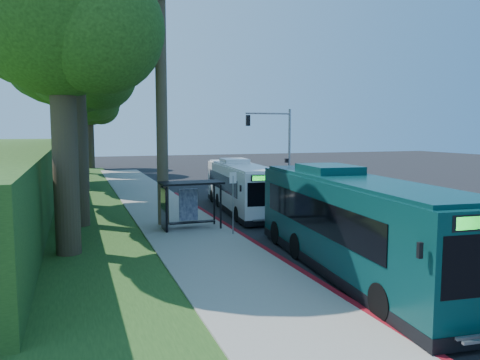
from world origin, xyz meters
name	(u,v)px	position (x,y,z in m)	size (l,w,h in m)	color
ground	(289,213)	(0.00, 0.00, 0.00)	(140.00, 140.00, 0.00)	black
sidewalk	(174,219)	(-7.30, 0.00, 0.06)	(4.50, 70.00, 0.12)	gray
red_curb	(234,230)	(-5.00, -4.00, 0.07)	(0.25, 30.00, 0.13)	maroon
grass_verge	(70,211)	(-13.00, 5.00, 0.03)	(8.00, 70.00, 0.06)	#234719
bus_shelter	(186,196)	(-7.26, -2.86, 1.81)	(3.20, 1.51, 2.55)	black
stop_sign_pole	(233,194)	(-5.40, -5.00, 2.08)	(0.35, 0.06, 3.17)	gray
traffic_signal_pole	(279,139)	(3.78, 10.00, 4.42)	(4.10, 0.30, 7.00)	gray
tree_0	(74,14)	(-12.40, -0.02, 11.20)	(8.40, 8.00, 15.70)	#382B1E
tree_1	(57,17)	(-13.37, 7.98, 12.73)	(10.50, 10.00, 18.26)	#382B1E
tree_2	(80,67)	(-11.89, 15.98, 10.48)	(8.82, 8.40, 15.12)	#382B1E
tree_3	(57,61)	(-13.88, 23.98, 11.98)	(10.08, 9.60, 17.28)	#382B1E
tree_4	(83,91)	(-11.40, 31.98, 9.73)	(8.40, 8.00, 14.14)	#382B1E
tree_5	(90,102)	(-10.41, 39.99, 8.96)	(7.35, 7.00, 12.86)	#382B1E
tree_6	(62,16)	(-12.91, -6.01, 9.71)	(7.56, 7.20, 13.74)	#382B1E
white_bus	(241,186)	(-2.59, 1.77, 1.60)	(3.42, 11.19, 3.28)	silver
teal_bus	(351,222)	(-3.23, -12.03, 1.86)	(3.92, 13.00, 3.82)	#093232
pickup	(246,186)	(0.22, 8.28, 0.80)	(2.67, 5.78, 1.61)	silver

